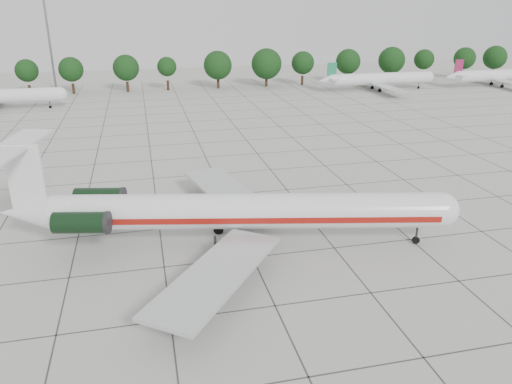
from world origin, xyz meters
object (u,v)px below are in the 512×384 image
ground_crew (415,201)px  floodlight_mast (48,33)px  bg_airliner_e (501,75)px  bg_airliner_d (380,79)px  main_airliner (223,211)px

ground_crew → floodlight_mast: size_ratio=0.07×
ground_crew → floodlight_mast: floodlight_mast is taller
bg_airliner_e → floodlight_mast: floodlight_mast is taller
ground_crew → bg_airliner_d: bg_airliner_d is taller
ground_crew → bg_airliner_e: bg_airliner_e is taller
ground_crew → bg_airliner_e: 97.93m
floodlight_mast → ground_crew: bearing=-61.6°
ground_crew → bg_airliner_d: 79.82m
ground_crew → floodlight_mast: 106.62m
bg_airliner_e → floodlight_mast: 119.18m
main_airliner → ground_crew: bearing=22.1°
ground_crew → bg_airliner_d: (31.50, 73.32, 1.98)m
ground_crew → bg_airliner_e: (66.41, 71.95, 1.98)m
ground_crew → bg_airliner_d: bearing=-141.6°
ground_crew → main_airliner: bearing=-18.3°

